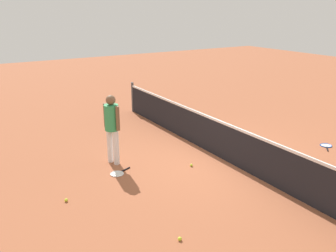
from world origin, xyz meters
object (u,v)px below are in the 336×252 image
object	(u,v)px
tennis_racket_near_player	(118,173)
tennis_racket_far_player	(326,146)
player_near_side	(112,124)
tennis_ball_midcourt	(66,200)
tennis_ball_by_net	(180,239)
tennis_ball_baseline	(191,165)

from	to	relation	value
tennis_racket_near_player	tennis_racket_far_player	bearing A→B (deg)	75.83
player_near_side	tennis_ball_midcourt	distance (m)	2.19
tennis_ball_midcourt	tennis_ball_by_net	bearing A→B (deg)	29.25
player_near_side	tennis_racket_near_player	bearing A→B (deg)	-15.19
tennis_racket_near_player	tennis_ball_baseline	world-z (taller)	tennis_ball_baseline
tennis_ball_midcourt	tennis_ball_baseline	xyz separation A→B (m)	(-0.06, 3.03, 0.00)
player_near_side	tennis_ball_by_net	xyz separation A→B (m)	(3.42, -0.31, -0.98)
tennis_racket_near_player	tennis_ball_by_net	xyz separation A→B (m)	(2.80, -0.14, 0.02)
tennis_ball_midcourt	player_near_side	bearing A→B (deg)	128.60
tennis_ball_midcourt	tennis_ball_baseline	distance (m)	3.03
player_near_side	tennis_ball_baseline	bearing A→B (deg)	51.98
player_near_side	tennis_ball_by_net	bearing A→B (deg)	-5.14
tennis_racket_near_player	tennis_ball_midcourt	world-z (taller)	tennis_ball_midcourt
tennis_racket_far_player	tennis_ball_by_net	distance (m)	5.88
tennis_racket_near_player	tennis_ball_baseline	bearing A→B (deg)	71.77
tennis_ball_baseline	tennis_racket_far_player	bearing A→B (deg)	77.61
tennis_ball_baseline	tennis_racket_near_player	bearing A→B (deg)	-108.23
tennis_racket_near_player	tennis_ball_midcourt	distance (m)	1.49
tennis_racket_far_player	tennis_ball_midcourt	bearing A→B (deg)	-96.61
tennis_racket_near_player	tennis_racket_far_player	world-z (taller)	same
tennis_ball_by_net	tennis_ball_baseline	distance (m)	2.88
tennis_ball_by_net	tennis_ball_midcourt	size ratio (longest dim) A/B	1.00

